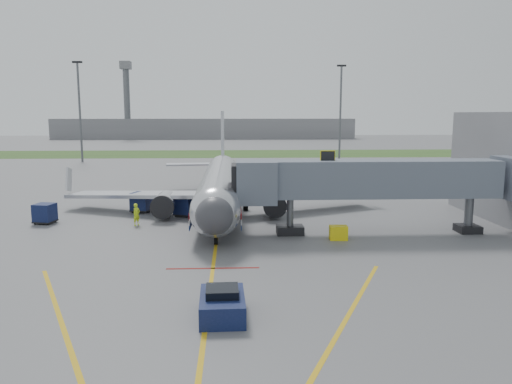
{
  "coord_description": "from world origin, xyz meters",
  "views": [
    {
      "loc": [
        1.35,
        -34.99,
        9.81
      ],
      "look_at": [
        3.29,
        7.2,
        3.2
      ],
      "focal_mm": 35.0,
      "sensor_mm": 36.0,
      "label": 1
    }
  ],
  "objects_px": {
    "airliner": "(220,185)",
    "ramp_worker": "(137,214)",
    "pushback_tug": "(222,304)",
    "belt_loader": "(196,205)"
  },
  "relations": [
    {
      "from": "airliner",
      "to": "pushback_tug",
      "type": "relative_size",
      "value": 9.87
    },
    {
      "from": "belt_loader",
      "to": "ramp_worker",
      "type": "distance_m",
      "value": 8.62
    },
    {
      "from": "pushback_tug",
      "to": "airliner",
      "type": "bearing_deg",
      "value": 91.63
    },
    {
      "from": "airliner",
      "to": "ramp_worker",
      "type": "bearing_deg",
      "value": -138.8
    },
    {
      "from": "belt_loader",
      "to": "airliner",
      "type": "bearing_deg",
      "value": -17.52
    },
    {
      "from": "belt_loader",
      "to": "pushback_tug",
      "type": "bearing_deg",
      "value": -83.31
    },
    {
      "from": "belt_loader",
      "to": "ramp_worker",
      "type": "xyz_separation_m",
      "value": [
        -4.78,
        -7.15,
        0.54
      ]
    },
    {
      "from": "ramp_worker",
      "to": "airliner",
      "type": "bearing_deg",
      "value": -10.46
    },
    {
      "from": "pushback_tug",
      "to": "belt_loader",
      "type": "height_order",
      "value": "belt_loader"
    },
    {
      "from": "pushback_tug",
      "to": "belt_loader",
      "type": "relative_size",
      "value": 0.95
    }
  ]
}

